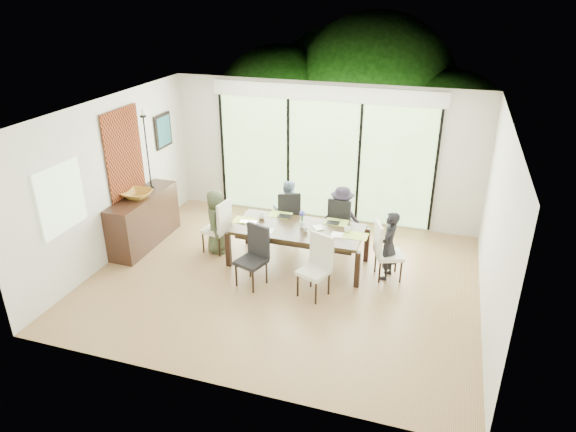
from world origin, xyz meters
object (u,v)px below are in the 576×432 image
(chair_far_left, at_px, (288,214))
(bowl, at_px, (137,194))
(person_far_left, at_px, (288,210))
(person_far_right, at_px, (342,217))
(chair_near_left, at_px, (251,257))
(laptop, at_px, (248,223))
(person_right_end, at_px, (389,246))
(sideboard, at_px, (144,220))
(person_left_end, at_px, (216,221))
(vase, at_px, (302,224))
(cup_a, at_px, (262,217))
(cup_b, at_px, (305,229))
(chair_far_right, at_px, (342,221))
(chair_left_end, at_px, (216,226))
(cup_c, at_px, (348,230))
(table_top, at_px, (298,229))
(chair_near_right, at_px, (314,267))
(chair_right_end, at_px, (389,251))

(chair_far_left, relative_size, bowl, 1.96)
(person_far_left, distance_m, person_far_right, 1.00)
(chair_near_left, xyz_separation_m, laptop, (-0.35, 0.77, 0.19))
(person_right_end, bearing_deg, sideboard, -78.34)
(person_left_end, xyz_separation_m, vase, (1.53, 0.05, 0.15))
(laptop, xyz_separation_m, cup_a, (0.15, 0.25, 0.03))
(person_left_end, xyz_separation_m, cup_a, (0.78, 0.15, 0.13))
(cup_b, bearing_deg, chair_far_left, 122.28)
(chair_near_left, distance_m, cup_b, 1.03)
(chair_far_right, height_order, laptop, chair_far_right)
(chair_far_right, distance_m, laptop, 1.70)
(chair_near_left, distance_m, bowl, 2.48)
(bowl, bearing_deg, chair_far_left, 24.48)
(chair_far_left, bearing_deg, bowl, 0.18)
(chair_left_end, bearing_deg, chair_far_right, 121.26)
(chair_near_left, distance_m, sideboard, 2.45)
(chair_far_left, height_order, person_left_end, person_left_end)
(sideboard, bearing_deg, chair_far_right, 16.25)
(chair_near_left, height_order, laptop, chair_near_left)
(person_right_end, relative_size, person_far_left, 1.00)
(chair_near_left, bearing_deg, cup_a, 119.40)
(sideboard, bearing_deg, cup_c, 3.74)
(person_left_end, bearing_deg, table_top, -100.01)
(bowl, bearing_deg, person_left_end, 9.92)
(bowl, bearing_deg, cup_b, 2.64)
(chair_near_right, bearing_deg, chair_right_end, 62.04)
(chair_far_left, distance_m, chair_near_right, 1.96)
(chair_near_right, bearing_deg, person_far_left, 140.22)
(table_top, relative_size, chair_near_right, 2.18)
(table_top, bearing_deg, person_left_end, 180.00)
(person_left_end, bearing_deg, chair_right_end, -100.01)
(sideboard, distance_m, bowl, 0.54)
(chair_right_end, relative_size, laptop, 3.33)
(person_far_left, bearing_deg, cup_a, 57.01)
(laptop, height_order, cup_b, cup_b)
(chair_near_left, relative_size, cup_b, 11.00)
(chair_far_left, xyz_separation_m, cup_b, (0.60, -0.95, 0.22))
(chair_far_right, height_order, bowl, bowl)
(cup_b, bearing_deg, bowl, -177.36)
(sideboard, bearing_deg, chair_right_end, 1.82)
(chair_left_end, relative_size, chair_right_end, 1.00)
(chair_near_right, xyz_separation_m, laptop, (-1.35, 0.77, 0.19))
(chair_right_end, distance_m, person_far_left, 2.12)
(chair_left_end, relative_size, chair_near_left, 1.00)
(sideboard, bearing_deg, table_top, 2.78)
(cup_b, bearing_deg, chair_near_left, -130.17)
(chair_near_right, distance_m, person_far_right, 1.70)
(chair_near_left, distance_m, chair_near_right, 1.00)
(chair_left_end, height_order, cup_c, chair_left_end)
(vase, distance_m, cup_a, 0.76)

